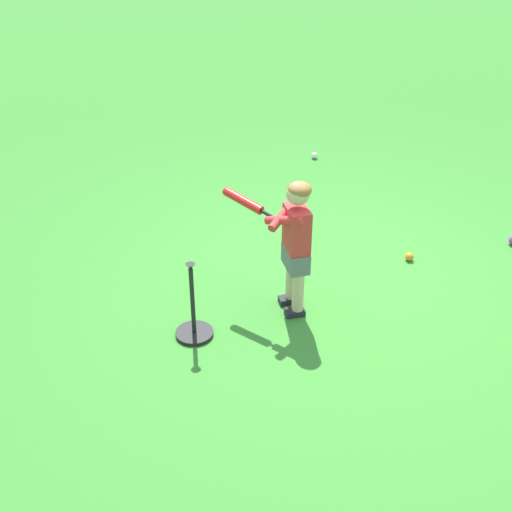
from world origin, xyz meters
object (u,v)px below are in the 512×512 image
Objects in this scene: play_ball_far_left at (409,257)px; batting_tee at (194,324)px; child_batter at (293,235)px; play_ball_near_batter at (314,155)px.

batting_tee reaches higher than play_ball_far_left.
child_batter is 14.75× the size of play_ball_far_left.
play_ball_far_left is 0.12× the size of batting_tee.
batting_tee reaches higher than play_ball_near_batter.
child_batter is 3.01m from play_ball_near_batter.
play_ball_far_left is 2.07m from batting_tee.
child_batter is 0.97m from batting_tee.
play_ball_far_left is at bearing -47.85° from child_batter.
play_ball_far_left is 2.32m from play_ball_near_batter.
batting_tee is (-0.45, 0.66, -0.55)m from child_batter.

